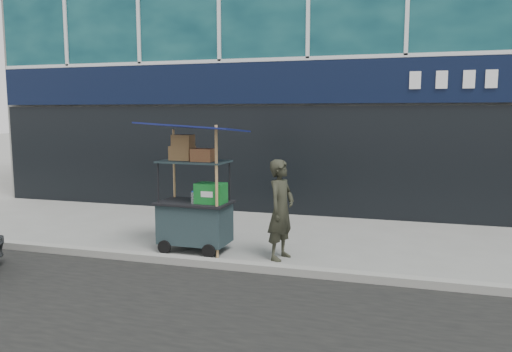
% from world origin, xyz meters
% --- Properties ---
extents(ground, '(80.00, 80.00, 0.00)m').
position_xyz_m(ground, '(0.00, 0.00, 0.00)').
color(ground, slate).
rests_on(ground, ground).
extents(curb, '(80.00, 0.18, 0.12)m').
position_xyz_m(curb, '(0.00, -0.20, 0.06)').
color(curb, gray).
rests_on(curb, ground).
extents(vendor_cart, '(1.59, 1.15, 2.12)m').
position_xyz_m(vendor_cart, '(-1.19, 0.56, 0.74)').
color(vendor_cart, '#19282A').
rests_on(vendor_cart, ground).
extents(vendor_man, '(0.51, 0.64, 1.55)m').
position_xyz_m(vendor_man, '(0.25, 0.52, 0.77)').
color(vendor_man, '#28291E').
rests_on(vendor_man, ground).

